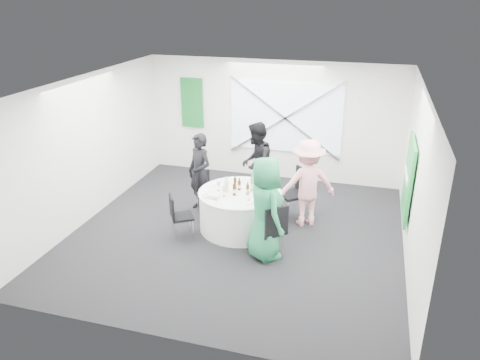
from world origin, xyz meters
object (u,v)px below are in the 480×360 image
(person_man_back_left, at_px, (200,173))
(green_water_bottle, at_px, (252,184))
(chair_back_left, at_px, (206,189))
(chair_front_right, at_px, (273,227))
(chair_back_right, at_px, (296,189))
(clear_water_bottle, at_px, (227,186))
(banquet_table, at_px, (240,210))
(person_woman_pink, at_px, (307,183))
(person_woman_green, at_px, (265,209))
(chair_front_left, at_px, (178,213))
(chair_back, at_px, (260,182))
(person_man_back, at_px, (256,164))

(person_man_back_left, height_order, green_water_bottle, person_man_back_left)
(chair_back_left, xyz_separation_m, chair_front_right, (1.69, -1.38, 0.09))
(chair_back_right, distance_m, person_man_back_left, 1.97)
(chair_back_right, relative_size, clear_water_bottle, 3.33)
(chair_front_right, bearing_deg, clear_water_bottle, -80.20)
(banquet_table, distance_m, person_woman_pink, 1.37)
(chair_back_left, distance_m, chair_front_right, 2.18)
(clear_water_bottle, bearing_deg, banquet_table, 17.34)
(chair_back_right, bearing_deg, chair_front_right, -44.54)
(chair_back_left, distance_m, person_woman_green, 2.09)
(chair_front_left, bearing_deg, chair_back, -66.43)
(person_man_back, distance_m, person_woman_pink, 1.37)
(chair_back, bearing_deg, person_man_back, 136.64)
(green_water_bottle, relative_size, clear_water_bottle, 1.09)
(chair_back_right, bearing_deg, chair_front_left, -93.74)
(banquet_table, distance_m, clear_water_bottle, 0.56)
(chair_back_left, height_order, chair_front_right, chair_front_right)
(person_woman_green, height_order, clear_water_bottle, person_woman_green)
(chair_front_right, relative_size, person_man_back_left, 0.61)
(chair_front_right, height_order, green_water_bottle, green_water_bottle)
(green_water_bottle, distance_m, clear_water_bottle, 0.48)
(chair_back, height_order, chair_front_left, chair_back)
(person_man_back_left, xyz_separation_m, person_woman_pink, (2.19, -0.05, 0.04))
(banquet_table, xyz_separation_m, person_man_back_left, (-1.01, 0.58, 0.43))
(clear_water_bottle, bearing_deg, person_man_back, 79.96)
(chair_back_right, bearing_deg, chair_back, -149.05)
(banquet_table, distance_m, chair_front_left, 1.18)
(person_man_back, bearing_deg, person_woman_pink, 58.79)
(chair_front_left, bearing_deg, person_woman_green, -129.77)
(person_woman_green, bearing_deg, banquet_table, -0.00)
(banquet_table, relative_size, person_woman_green, 0.87)
(green_water_bottle, bearing_deg, person_woman_green, -63.93)
(person_man_back_left, bearing_deg, chair_back, 52.44)
(banquet_table, bearing_deg, chair_back_right, 40.55)
(person_woman_pink, xyz_separation_m, green_water_bottle, (-0.97, -0.41, 0.04))
(chair_back_right, height_order, green_water_bottle, green_water_bottle)
(banquet_table, height_order, person_man_back_left, person_man_back_left)
(chair_back_right, relative_size, person_man_back_left, 0.62)
(person_man_back_left, height_order, clear_water_bottle, person_man_back_left)
(chair_back_right, relative_size, person_woman_pink, 0.59)
(chair_front_left, height_order, clear_water_bottle, clear_water_bottle)
(person_man_back, bearing_deg, chair_back, 39.04)
(chair_back, xyz_separation_m, clear_water_bottle, (-0.37, -1.14, 0.34))
(banquet_table, xyz_separation_m, chair_back_left, (-0.87, 0.51, 0.12))
(person_man_back, height_order, clear_water_bottle, person_man_back)
(chair_front_left, relative_size, person_woman_pink, 0.49)
(person_woman_green, bearing_deg, person_man_back_left, 11.18)
(chair_back, bearing_deg, chair_back_right, -11.17)
(chair_back, xyz_separation_m, person_woman_green, (0.54, -1.90, 0.35))
(person_man_back, height_order, person_woman_pink, person_man_back)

